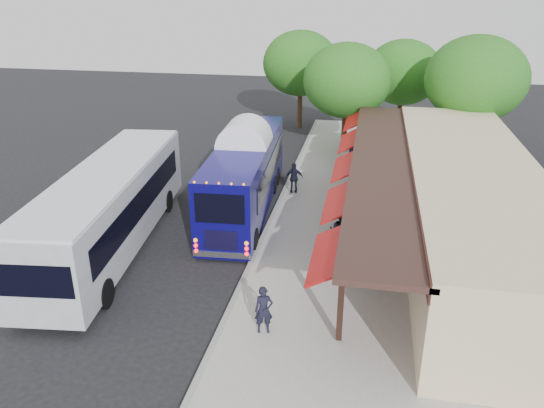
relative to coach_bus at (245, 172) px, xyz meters
The scene contains 15 objects.
ground 6.27m from the coach_bus, 75.94° to the right, with size 90.00×90.00×0.00m, color black.
sidewalk 6.94m from the coach_bus, 15.50° to the right, with size 10.00×40.00×0.15m, color #9E9B93.
curb 2.97m from the coach_bus, 50.02° to the right, with size 0.20×40.00×0.16m, color gray.
station_shelter 9.99m from the coach_bus, 10.31° to the right, with size 8.15×20.00×3.60m.
coach_bus is the anchor object (origin of this frame).
city_bus 6.68m from the coach_bus, 132.36° to the right, with size 4.13×12.89×3.40m.
ped_a 10.21m from the coach_bus, 73.49° to the right, with size 0.58×0.38×1.58m, color black.
ped_b 6.40m from the coach_bus, 40.23° to the right, with size 0.94×0.73×1.94m, color black.
ped_c 3.17m from the coach_bus, 47.28° to the left, with size 0.94×0.39×1.61m, color black.
ped_d 9.53m from the coach_bus, 60.04° to the left, with size 1.00×0.57×1.55m, color black.
sign_board 7.15m from the coach_bus, 46.84° to the right, with size 0.07×0.45×0.99m.
tree_left 11.38m from the coach_bus, 68.29° to the left, with size 5.45×5.45×6.97m.
tree_mid 17.22m from the coach_bus, 63.09° to the left, with size 5.27×5.27×6.75m.
tree_right 15.54m from the coach_bus, 40.29° to the left, with size 5.92×5.92×7.58m.
tree_far 16.62m from the coach_bus, 88.77° to the left, with size 5.58×5.58×7.14m.
Camera 1 is at (4.26, -17.47, 10.29)m, focal length 35.00 mm.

